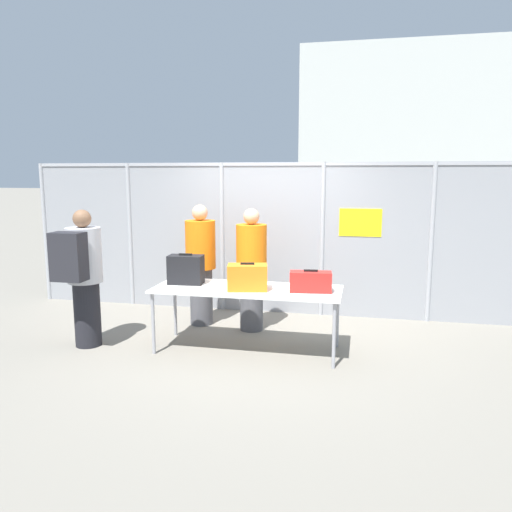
% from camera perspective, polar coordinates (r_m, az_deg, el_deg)
% --- Properties ---
extents(ground_plane, '(120.00, 120.00, 0.00)m').
position_cam_1_polar(ground_plane, '(6.26, -0.93, -10.17)').
color(ground_plane, slate).
extents(fence_section, '(7.69, 0.07, 2.26)m').
position_cam_1_polar(fence_section, '(7.48, 1.81, 2.35)').
color(fence_section, '#9EA0A5').
rests_on(fence_section, ground_plane).
extents(inspection_table, '(2.21, 0.82, 0.76)m').
position_cam_1_polar(inspection_table, '(5.89, -1.03, -4.16)').
color(inspection_table, silver).
rests_on(inspection_table, ground_plane).
extents(suitcase_black, '(0.43, 0.25, 0.38)m').
position_cam_1_polar(suitcase_black, '(6.14, -8.02, -1.55)').
color(suitcase_black, black).
rests_on(suitcase_black, inspection_table).
extents(suitcase_orange, '(0.50, 0.35, 0.32)m').
position_cam_1_polar(suitcase_orange, '(5.76, -0.99, -2.45)').
color(suitcase_orange, orange).
rests_on(suitcase_orange, inspection_table).
extents(suitcase_red, '(0.49, 0.25, 0.26)m').
position_cam_1_polar(suitcase_red, '(5.72, 6.26, -2.93)').
color(suitcase_red, red).
rests_on(suitcase_red, inspection_table).
extents(traveler_hooded, '(0.41, 0.64, 1.68)m').
position_cam_1_polar(traveler_hooded, '(6.32, -19.24, -1.84)').
color(traveler_hooded, black).
rests_on(traveler_hooded, ground_plane).
extents(security_worker_near, '(0.41, 0.41, 1.65)m').
position_cam_1_polar(security_worker_near, '(6.65, -0.52, -1.39)').
color(security_worker_near, '#4C4C51').
rests_on(security_worker_near, ground_plane).
extents(security_worker_far, '(0.42, 0.42, 1.68)m').
position_cam_1_polar(security_worker_far, '(6.96, -6.33, -0.83)').
color(security_worker_far, '#4C4C51').
rests_on(security_worker_far, ground_plane).
extents(utility_trailer, '(3.66, 1.84, 0.60)m').
position_cam_1_polar(utility_trailer, '(9.58, 7.47, -1.15)').
color(utility_trailer, silver).
rests_on(utility_trailer, ground_plane).
extents(distant_hangar, '(14.30, 13.42, 7.66)m').
position_cam_1_polar(distant_hangar, '(29.68, 20.79, 12.15)').
color(distant_hangar, '#B2B7B2').
rests_on(distant_hangar, ground_plane).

